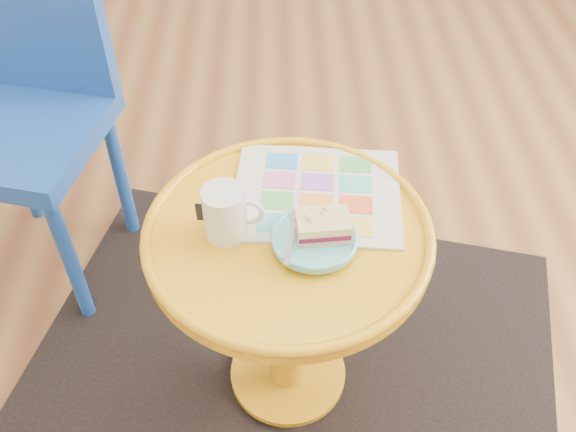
{
  "coord_description": "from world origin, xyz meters",
  "views": [
    {
      "loc": [
        0.1,
        -1.03,
        1.43
      ],
      "look_at": [
        0.12,
        -0.18,
        0.57
      ],
      "focal_mm": 40.0,
      "sensor_mm": 36.0,
      "label": 1
    }
  ],
  "objects_px": {
    "side_table": "(288,280)",
    "newspaper": "(317,193)",
    "plate": "(315,239)",
    "chair": "(22,98)",
    "mug": "(226,212)"
  },
  "relations": [
    {
      "from": "side_table",
      "to": "newspaper",
      "type": "relative_size",
      "value": 1.66
    },
    {
      "from": "newspaper",
      "to": "side_table",
      "type": "bearing_deg",
      "value": -115.9
    },
    {
      "from": "newspaper",
      "to": "plate",
      "type": "xyz_separation_m",
      "value": [
        -0.01,
        -0.14,
        0.01
      ]
    },
    {
      "from": "side_table",
      "to": "chair",
      "type": "xyz_separation_m",
      "value": [
        -0.64,
        0.47,
        0.14
      ]
    },
    {
      "from": "side_table",
      "to": "mug",
      "type": "height_order",
      "value": "mug"
    },
    {
      "from": "mug",
      "to": "side_table",
      "type": "bearing_deg",
      "value": 5.96
    },
    {
      "from": "newspaper",
      "to": "mug",
      "type": "xyz_separation_m",
      "value": [
        -0.18,
        -0.1,
        0.05
      ]
    },
    {
      "from": "newspaper",
      "to": "mug",
      "type": "relative_size",
      "value": 2.89
    },
    {
      "from": "chair",
      "to": "plate",
      "type": "xyz_separation_m",
      "value": [
        0.69,
        -0.51,
        0.03
      ]
    },
    {
      "from": "side_table",
      "to": "plate",
      "type": "height_order",
      "value": "plate"
    },
    {
      "from": "side_table",
      "to": "newspaper",
      "type": "height_order",
      "value": "newspaper"
    },
    {
      "from": "chair",
      "to": "newspaper",
      "type": "distance_m",
      "value": 0.79
    },
    {
      "from": "chair",
      "to": "plate",
      "type": "distance_m",
      "value": 0.86
    },
    {
      "from": "side_table",
      "to": "mug",
      "type": "bearing_deg",
      "value": -178.59
    },
    {
      "from": "plate",
      "to": "newspaper",
      "type": "bearing_deg",
      "value": 84.94
    }
  ]
}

